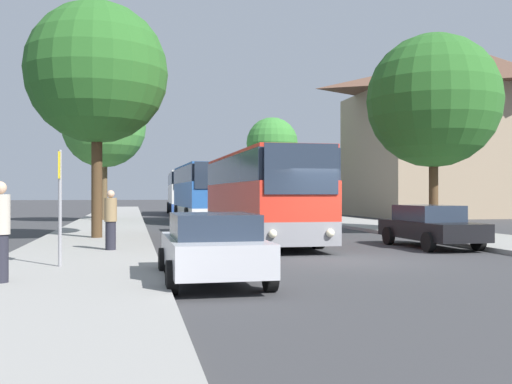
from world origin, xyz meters
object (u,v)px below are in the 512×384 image
object	(u,v)px
parked_car_left_curb	(213,247)
tree_right_near	(433,101)
bus_front	(259,195)
parked_car_right_near	(430,225)
bus_rear	(184,192)
tree_left_far	(97,73)
bus_stop_sign	(60,194)
pedestrian_waiting_far	(0,231)
tree_right_mid	(272,143)
tree_left_near	(104,126)
pedestrian_waiting_near	(111,220)
bus_middle	(203,192)

from	to	relation	value
parked_car_left_curb	tree_right_near	size ratio (longest dim) A/B	0.46
bus_front	parked_car_right_near	distance (m)	6.30
bus_rear	tree_left_far	bearing A→B (deg)	-99.50
parked_car_left_curb	bus_stop_sign	bearing A→B (deg)	143.60
bus_stop_sign	pedestrian_waiting_far	bearing A→B (deg)	-108.90
pedestrian_waiting_far	tree_right_mid	distance (m)	40.99
tree_left_near	pedestrian_waiting_far	bearing A→B (deg)	-91.42
pedestrian_waiting_near	tree_left_far	xyz separation A→B (m)	(-0.68, 5.07, 5.25)
bus_rear	parked_car_left_curb	size ratio (longest dim) A/B	2.97
parked_car_right_near	pedestrian_waiting_near	bearing A→B (deg)	0.07
parked_car_right_near	bus_rear	bearing A→B (deg)	-82.48
parked_car_right_near	bus_stop_sign	bearing A→B (deg)	18.44
parked_car_right_near	tree_right_mid	distance (m)	32.21
bus_rear	pedestrian_waiting_far	distance (m)	39.69
bus_front	pedestrian_waiting_far	xyz separation A→B (m)	(-7.05, -10.18, -0.63)
pedestrian_waiting_far	bus_middle	bearing A→B (deg)	-166.10
tree_left_near	tree_left_far	distance (m)	15.22
parked_car_right_near	tree_left_far	bearing A→B (deg)	-25.19
bus_middle	pedestrian_waiting_far	size ratio (longest dim) A/B	5.59
bus_stop_sign	tree_right_near	bearing A→B (deg)	34.41
tree_left_near	tree_right_near	size ratio (longest dim) A/B	0.97
tree_right_mid	tree_left_far	bearing A→B (deg)	-115.77
bus_stop_sign	tree_right_mid	world-z (taller)	tree_right_mid
bus_rear	tree_right_near	size ratio (longest dim) A/B	1.35
pedestrian_waiting_near	tree_right_near	bearing A→B (deg)	-13.34
tree_left_near	parked_car_right_near	bearing A→B (deg)	-60.28
tree_left_far	tree_right_mid	distance (m)	29.94
bus_stop_sign	parked_car_right_near	bearing A→B (deg)	20.23
tree_left_near	tree_right_near	bearing A→B (deg)	-44.15
pedestrian_waiting_far	tree_left_near	distance (m)	26.87
bus_middle	bus_stop_sign	size ratio (longest dim) A/B	3.98
tree_left_near	bus_rear	bearing A→B (deg)	64.57
bus_front	bus_stop_sign	size ratio (longest dim) A/B	4.34
bus_front	bus_middle	size ratio (longest dim) A/B	1.09
parked_car_left_curb	tree_right_near	distance (m)	17.40
bus_front	parked_car_right_near	size ratio (longest dim) A/B	2.57
bus_middle	tree_left_near	distance (m)	7.36
bus_middle	tree_right_mid	distance (m)	15.66
tree_left_far	pedestrian_waiting_near	bearing A→B (deg)	-82.38
pedestrian_waiting_near	pedestrian_waiting_far	xyz separation A→B (m)	(-1.77, -6.13, 0.07)
parked_car_right_near	tree_right_mid	xyz separation A→B (m)	(2.06, 31.70, 5.34)
bus_rear	tree_right_near	world-z (taller)	tree_right_near
bus_middle	parked_car_right_near	bearing A→B (deg)	-75.18
bus_stop_sign	tree_right_near	distance (m)	18.00
bus_rear	pedestrian_waiting_near	bearing A→B (deg)	-96.64
bus_stop_sign	pedestrian_waiting_near	xyz separation A→B (m)	(0.98, 3.81, -0.75)
parked_car_right_near	pedestrian_waiting_near	xyz separation A→B (m)	(-10.27, -0.33, 0.29)
tree_left_far	bus_rear	bearing A→B (deg)	78.65
bus_stop_sign	pedestrian_waiting_far	distance (m)	2.54
bus_front	tree_left_near	bearing A→B (deg)	111.11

